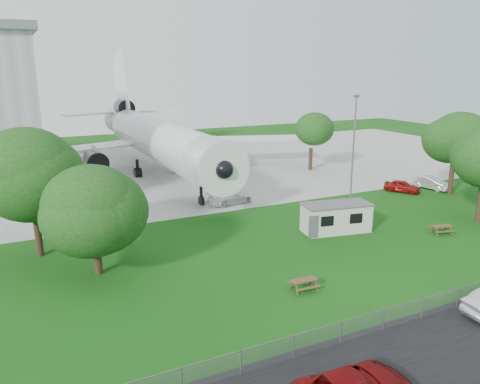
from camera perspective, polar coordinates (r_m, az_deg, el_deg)
name	(u,v)px	position (r m, az deg, el deg)	size (l,w,h in m)	color
ground	(315,263)	(36.54, 9.13, -8.55)	(160.00, 160.00, 0.00)	#1C5B15
asphalt_strip	(459,353)	(28.24, 25.16, -17.35)	(120.00, 8.00, 0.02)	black
concrete_apron	(165,169)	(69.60, -9.11, 2.76)	(120.00, 46.00, 0.03)	#B7B7B2
airliner	(154,136)	(66.11, -10.40, 6.69)	(46.36, 47.73, 17.69)	white
site_cabin	(336,217)	(43.29, 11.64, -3.05)	(6.94, 3.76, 2.62)	beige
picnic_west	(304,290)	(32.32, 7.78, -11.75)	(1.80, 1.50, 0.76)	brown
picnic_east	(441,234)	(45.91, 23.30, -4.68)	(1.80, 1.50, 0.76)	brown
fence	(409,322)	(30.15, 19.87, -14.65)	(58.00, 0.04, 1.30)	gray
lamp_mast	(352,162)	(44.32, 13.55, 3.52)	(0.16, 0.16, 12.00)	slate
tree_west_big	(31,172)	(38.85, -24.14, 2.27)	(9.03, 9.03, 11.33)	#382619
tree_west_small	(94,211)	(34.24, -17.41, -2.20)	(7.57, 7.57, 8.55)	#382619
tree_east_back	(456,139)	(59.27, 24.81, 5.85)	(7.05, 7.05, 10.04)	#382619
tree_far_apron	(312,133)	(68.27, 8.71, 7.15)	(5.61, 5.61, 8.25)	#382619
car_ne_hatch	(402,186)	(59.19, 19.17, 0.65)	(1.67, 4.14, 1.41)	maroon
car_ne_sedan	(431,183)	(61.96, 22.27, 1.01)	(1.58, 4.52, 1.49)	white
car_apron_van	(230,198)	(50.95, -1.23, -0.68)	(2.07, 5.10, 1.48)	white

